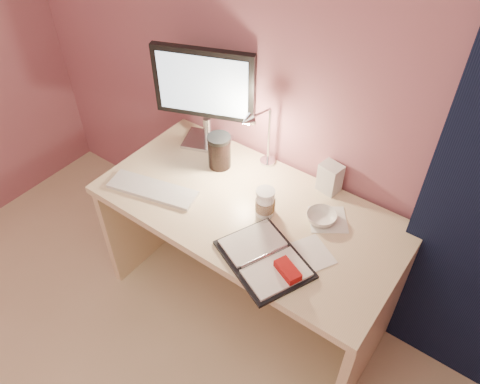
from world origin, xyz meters
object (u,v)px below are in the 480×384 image
Objects in this scene: clear_cup at (263,211)px; dark_jar at (219,153)px; desk at (257,231)px; coffee_cup at (265,203)px; bowl at (321,217)px; planner at (266,259)px; product_box at (330,178)px; desk_lamp at (264,138)px; lotion_bottle at (267,201)px; monitor at (204,89)px; keyboard at (153,189)px.

dark_jar reaches higher than clear_cup.
coffee_cup is (0.08, -0.07, 0.29)m from desk.
bowl reaches higher than desk.
dark_jar is (-0.52, 0.37, 0.06)m from planner.
product_box is at bearing 69.43° from clear_cup.
desk_lamp is at bearing 21.44° from dark_jar.
coffee_cup is at bearing -153.87° from bowl.
clear_cup is 0.36m from desk_lamp.
product_box is at bearing 109.94° from bowl.
clear_cup is 0.38× the size of desk_lamp.
coffee_cup is 0.03m from lotion_bottle.
monitor is (-0.45, 0.19, 0.54)m from desk.
dark_jar is at bearing -54.36° from monitor.
clear_cup is at bearing -64.21° from coffee_cup.
planner is at bearing -17.24° from keyboard.
monitor reaches higher than dark_jar.
clear_cup is at bearing -39.86° from desk_lamp.
dark_jar is (0.14, 0.33, 0.07)m from keyboard.
desk is 0.33m from clear_cup.
monitor is 0.68m from clear_cup.
desk is 4.19× the size of desk_lamp.
lotion_bottle is (0.50, 0.21, 0.05)m from keyboard.
keyboard is 3.68× the size of lotion_bottle.
keyboard is 0.37m from dark_jar.
dark_jar reaches higher than keyboard.
keyboard is 0.54m from coffee_cup.
lotion_bottle is at bearing 146.68° from planner.
dark_jar is at bearing 158.24° from coffee_cup.
dark_jar reaches higher than lotion_bottle.
product_box is (0.15, 0.31, 0.01)m from coffee_cup.
desk_lamp is at bearing 119.13° from desk.
monitor is 4.03× the size of bowl.
product_box is (0.68, 0.05, -0.24)m from monitor.
monitor reaches higher than coffee_cup.
bowl is 0.45m from desk_lamp.
clear_cup is (0.02, -0.04, -0.00)m from coffee_cup.
lotion_bottle is at bearing -18.44° from dark_jar.
coffee_cup is at bearing -46.90° from monitor.
desk is 2.65× the size of monitor.
lotion_bottle is at bearing 8.71° from keyboard.
keyboard is at bearing -164.62° from clear_cup.
bowl is 0.90× the size of product_box.
coffee_cup is at bearing 115.79° from clear_cup.
desk_lamp is at bearing 149.52° from planner.
desk is at bearing 16.76° from keyboard.
lotion_bottle is (0.53, -0.23, -0.26)m from monitor.
dark_jar reaches higher than bowl.
desk_lamp reaches higher than product_box.
desk is 3.16× the size of planner.
desk is at bearing 150.15° from lotion_bottle.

